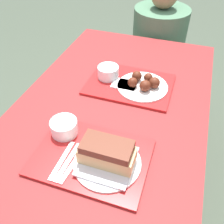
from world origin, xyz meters
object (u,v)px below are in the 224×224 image
brisket_sandwich_plate (107,156)px  bowl_coleslaw_far (108,71)px  person_seated_across (159,38)px  bowl_coleslaw_near (64,127)px  tray_far (130,84)px  tray_near (91,157)px  wings_plate_far (143,84)px

brisket_sandwich_plate → bowl_coleslaw_far: size_ratio=2.27×
brisket_sandwich_plate → person_seated_across: (-0.04, 1.22, -0.15)m
bowl_coleslaw_near → person_seated_across: bearing=82.0°
tray_far → bowl_coleslaw_far: size_ratio=3.92×
brisket_sandwich_plate → bowl_coleslaw_far: (-0.17, 0.49, -0.01)m
bowl_coleslaw_far → tray_near: bearing=-77.6°
person_seated_across → tray_far: bearing=-90.9°
brisket_sandwich_plate → person_seated_across: size_ratio=0.36×
tray_near → wings_plate_far: size_ratio=1.69×
brisket_sandwich_plate → person_seated_across: bearing=91.9°
bowl_coleslaw_near → bowl_coleslaw_far: same height
brisket_sandwich_plate → person_seated_across: person_seated_across is taller
brisket_sandwich_plate → wings_plate_far: bearing=88.3°
bowl_coleslaw_near → wings_plate_far: 0.43m
bowl_coleslaw_far → person_seated_across: (0.13, 0.73, -0.14)m
brisket_sandwich_plate → wings_plate_far: (0.01, 0.46, -0.02)m
tray_far → brisket_sandwich_plate: size_ratio=1.73×
bowl_coleslaw_far → wings_plate_far: wings_plate_far is taller
tray_near → bowl_coleslaw_far: bearing=102.4°
tray_near → bowl_coleslaw_far: (-0.10, 0.48, 0.04)m
tray_far → bowl_coleslaw_near: bowl_coleslaw_near is taller
tray_far → person_seated_across: (0.01, 0.75, -0.10)m
wings_plate_far → person_seated_across: person_seated_across is taller
bowl_coleslaw_near → brisket_sandwich_plate: bearing=-22.5°
wings_plate_far → tray_near: bearing=-99.7°
brisket_sandwich_plate → tray_far: bearing=96.4°
tray_near → brisket_sandwich_plate: brisket_sandwich_plate is taller
tray_near → person_seated_across: bearing=89.0°
bowl_coleslaw_far → tray_far: bearing=-8.6°
bowl_coleslaw_near → bowl_coleslaw_far: size_ratio=1.00×
brisket_sandwich_plate → bowl_coleslaw_far: 0.52m
bowl_coleslaw_near → person_seated_across: person_seated_across is taller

